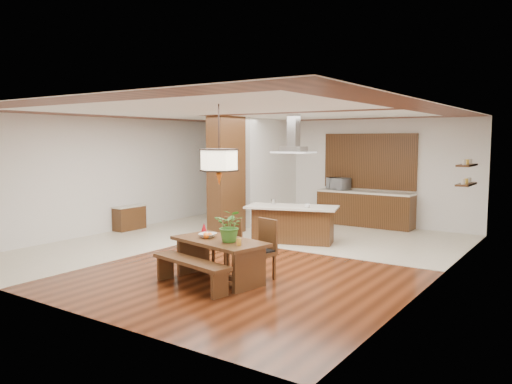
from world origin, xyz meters
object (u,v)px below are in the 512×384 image
Objects in this scene: fruit_bowl at (208,235)px; range_hood at (294,134)px; hallway_console at (129,218)px; dining_chair_left at (227,245)px; dining_chair_right at (259,250)px; dining_table at (220,250)px; pendant_lantern at (219,145)px; island_cup at (308,206)px; foliage_plant at (231,226)px; dining_bench at (191,274)px; microwave at (338,184)px; kitchen_island at (293,224)px.

fruit_bowl is 3.76m from range_hood.
hallway_console is 5.13m from fruit_bowl.
dining_chair_left is 0.92× the size of dining_chair_right.
dining_table is at bearing -61.35° from dining_chair_left.
dining_chair_left is 1.89m from pendant_lantern.
island_cup is (0.42, -0.09, -1.58)m from range_hood.
dining_chair_left is at bearing -93.67° from island_cup.
fruit_bowl is at bearing 172.74° from dining_table.
pendant_lantern is at bearing 170.71° from foliage_plant.
fruit_bowl is at bearing 105.03° from dining_bench.
fruit_bowl is at bearing -26.86° from hallway_console.
range_hood reaches higher than island_cup.
pendant_lantern is 11.60× the size of island_cup.
dining_chair_right reaches higher than hallway_console.
dining_bench is 0.98m from foliage_plant.
dining_chair_left is at bearing -68.11° from microwave.
range_hood reaches higher than dining_bench.
dining_bench is 1.59× the size of dining_chair_right.
pendant_lantern is 3.41m from range_hood.
kitchen_island is 19.58× the size of island_cup.
island_cup is (0.16, 3.23, 0.16)m from fruit_bowl.
dining_table is 3.00× the size of microwave.
pendant_lantern is at bearing -87.71° from island_cup.
pendant_lantern reaches higher than microwave.
microwave is at bearing 99.74° from foliage_plant.
dining_chair_right is 0.90m from fruit_bowl.
island_cup is at bearing 96.74° from foliage_plant.
dining_chair_left reaches higher than fruit_bowl.
dining_chair_right is at bearing -60.68° from microwave.
pendant_lantern reaches higher than hallway_console.
microwave reaches higher than kitchen_island.
hallway_console is at bearing 154.17° from pendant_lantern.
hallway_console is 1.48× the size of microwave.
microwave reaches higher than island_cup.
dining_table is 1.91× the size of dining_chair_left.
range_hood is at bearing 125.04° from dining_chair_right.
kitchen_island is 3.10m from microwave.
hallway_console is 5.56m from dining_bench.
island_cup reaches higher than kitchen_island.
dining_chair_left is at bearing -21.28° from hallway_console.
dining_table is 6.22× the size of fruit_bowl.
hallway_console is 0.40× the size of kitchen_island.
kitchen_island is 3.73× the size of microwave.
foliage_plant is at bearing 54.91° from dining_bench.
dining_table is at bearing 0.00° from pendant_lantern.
range_hood is (-1.05, 2.95, 1.96)m from dining_chair_right.
dining_table is at bearing -125.49° from dining_chair_right.
island_cup is at bearing -12.15° from range_hood.
pendant_lantern is 3.85m from kitchen_island.
dining_chair_right is at bearing 39.15° from dining_table.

